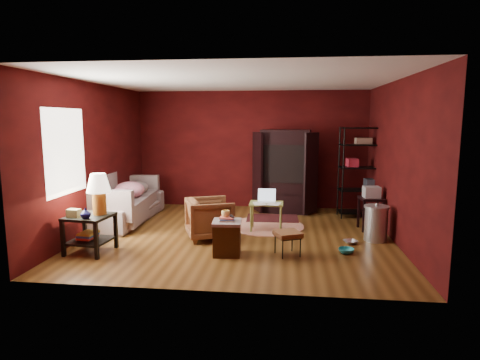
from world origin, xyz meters
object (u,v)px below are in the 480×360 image
object	(u,v)px
hamper	(227,237)
laptop_desk	(266,206)
side_table	(94,205)
sofa	(125,200)
armchair	(210,216)
tv_armoire	(285,170)
wire_shelving	(363,168)

from	to	relation	value
hamper	laptop_desk	distance (m)	1.58
side_table	hamper	xyz separation A→B (m)	(2.13, 0.09, -0.48)
sofa	side_table	size ratio (longest dim) A/B	1.83
laptop_desk	hamper	bearing A→B (deg)	-110.47
sofa	hamper	world-z (taller)	sofa
armchair	hamper	world-z (taller)	armchair
sofa	armchair	distance (m)	2.22
sofa	laptop_desk	distance (m)	3.00
sofa	side_table	xyz separation A→B (m)	(0.30, -1.93, 0.31)
hamper	tv_armoire	distance (m)	3.30
side_table	wire_shelving	size ratio (longest dim) A/B	0.65
sofa	side_table	world-z (taller)	side_table
armchair	laptop_desk	xyz separation A→B (m)	(0.99, 0.62, 0.09)
tv_armoire	sofa	bearing A→B (deg)	-153.20
sofa	tv_armoire	size ratio (longest dim) A/B	1.23
hamper	laptop_desk	bearing A→B (deg)	69.68
wire_shelving	laptop_desk	bearing A→B (deg)	-152.27
armchair	tv_armoire	world-z (taller)	tv_armoire
side_table	laptop_desk	distance (m)	3.11
sofa	wire_shelving	world-z (taller)	wire_shelving
armchair	hamper	bearing A→B (deg)	-174.35
tv_armoire	wire_shelving	size ratio (longest dim) A/B	0.96
tv_armoire	wire_shelving	distance (m)	1.70
armchair	wire_shelving	xyz separation A→B (m)	(3.00, 1.97, 0.68)
sofa	side_table	distance (m)	1.98
armchair	wire_shelving	distance (m)	3.65
armchair	tv_armoire	size ratio (longest dim) A/B	0.42
tv_armoire	hamper	bearing A→B (deg)	-99.87
sofa	wire_shelving	distance (m)	5.12
side_table	tv_armoire	world-z (taller)	tv_armoire
side_table	wire_shelving	xyz separation A→B (m)	(4.69, 2.91, 0.31)
armchair	tv_armoire	bearing A→B (deg)	-52.21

